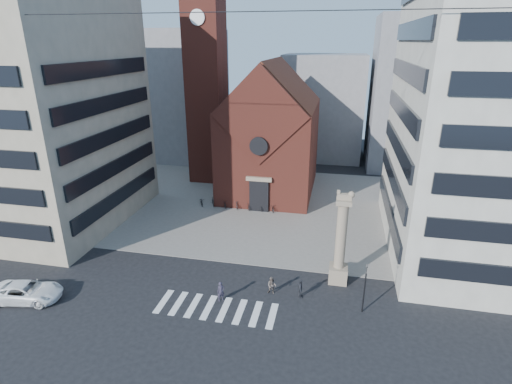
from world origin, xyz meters
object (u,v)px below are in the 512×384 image
(white_car, at_px, (26,292))
(scooter_0, at_px, (202,202))
(pedestrian_0, at_px, (221,291))
(lion_column, at_px, (340,247))
(pedestrian_1, at_px, (272,285))
(traffic_light, at_px, (365,287))
(pedestrian_2, at_px, (300,289))

(white_car, distance_m, scooter_0, 23.53)
(white_car, xyz_separation_m, pedestrian_0, (15.74, 3.24, 0.08))
(white_car, bearing_deg, pedestrian_0, -88.26)
(lion_column, relative_size, white_car, 1.54)
(lion_column, height_order, pedestrian_1, lion_column)
(white_car, bearing_deg, scooter_0, -28.28)
(pedestrian_0, xyz_separation_m, pedestrian_1, (3.94, 1.82, -0.07))
(lion_column, height_order, pedestrian_0, lion_column)
(lion_column, distance_m, pedestrian_1, 6.79)
(pedestrian_0, distance_m, pedestrian_1, 4.34)
(traffic_light, relative_size, pedestrian_0, 2.48)
(white_car, xyz_separation_m, pedestrian_1, (19.68, 5.06, 0.01))
(lion_column, bearing_deg, white_car, -162.08)
(white_car, height_order, pedestrian_0, pedestrian_0)
(lion_column, relative_size, pedestrian_0, 5.01)
(white_car, distance_m, pedestrian_2, 22.65)
(pedestrian_1, relative_size, scooter_0, 0.86)
(pedestrian_1, height_order, pedestrian_2, pedestrian_2)
(scooter_0, bearing_deg, lion_column, -63.58)
(traffic_light, height_order, scooter_0, traffic_light)
(lion_column, relative_size, pedestrian_2, 5.24)
(traffic_light, bearing_deg, pedestrian_0, -175.55)
(pedestrian_1, distance_m, scooter_0, 21.18)
(scooter_0, bearing_deg, white_car, -133.23)
(white_car, relative_size, pedestrian_1, 3.56)
(white_car, relative_size, scooter_0, 3.06)
(scooter_0, bearing_deg, pedestrian_1, -79.48)
(lion_column, distance_m, pedestrian_2, 5.07)
(pedestrian_1, bearing_deg, white_car, -158.55)
(white_car, xyz_separation_m, scooter_0, (7.42, 22.32, -0.25))
(lion_column, distance_m, traffic_light, 4.62)
(traffic_light, distance_m, scooter_0, 26.87)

